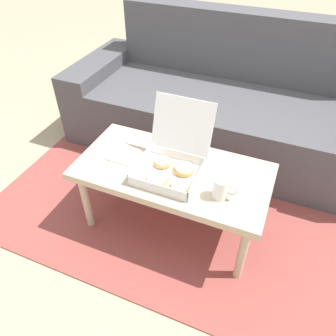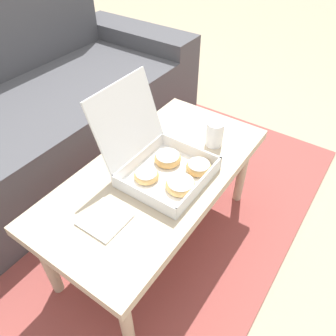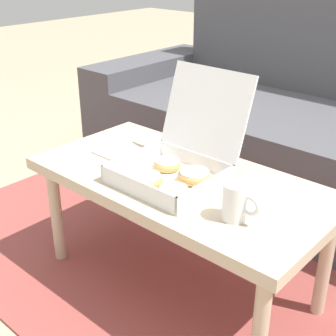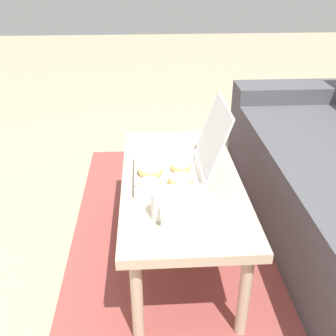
# 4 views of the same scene
# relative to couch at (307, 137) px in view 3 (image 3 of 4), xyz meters

# --- Properties ---
(ground_plane) EXTENTS (12.00, 12.00, 0.00)m
(ground_plane) POSITION_rel_couch_xyz_m (0.00, -0.84, -0.31)
(ground_plane) COLOR tan
(area_rug) EXTENTS (2.32, 1.88, 0.01)m
(area_rug) POSITION_rel_couch_xyz_m (0.00, -0.54, -0.30)
(area_rug) COLOR #994742
(area_rug) RESTS_ON ground_plane
(couch) EXTENTS (2.20, 0.87, 0.92)m
(couch) POSITION_rel_couch_xyz_m (0.00, 0.00, 0.00)
(couch) COLOR #4C4C51
(couch) RESTS_ON ground_plane
(coffee_table) EXTENTS (1.02, 0.51, 0.44)m
(coffee_table) POSITION_rel_couch_xyz_m (0.00, -0.94, 0.09)
(coffee_table) COLOR #C6B293
(coffee_table) RESTS_ON ground_plane
(pastry_box) EXTENTS (0.32, 0.38, 0.33)m
(pastry_box) POSITION_rel_couch_xyz_m (0.01, -0.97, 0.19)
(pastry_box) COLOR white
(pastry_box) RESTS_ON coffee_table
(coffee_mug) EXTENTS (0.11, 0.07, 0.11)m
(coffee_mug) POSITION_rel_couch_xyz_m (0.29, -1.04, 0.19)
(coffee_mug) COLOR white
(coffee_mug) RESTS_ON coffee_table
(napkin_stack) EXTENTS (0.14, 0.14, 0.01)m
(napkin_stack) POSITION_rel_couch_xyz_m (-0.30, -0.94, 0.14)
(napkin_stack) COLOR white
(napkin_stack) RESTS_ON coffee_table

